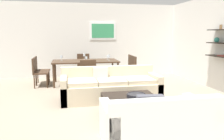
{
  "coord_description": "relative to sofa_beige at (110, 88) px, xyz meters",
  "views": [
    {
      "loc": [
        -1.12,
        -4.96,
        1.59
      ],
      "look_at": [
        -0.11,
        0.2,
        0.75
      ],
      "focal_mm": 36.24,
      "sensor_mm": 36.0,
      "label": 1
    }
  ],
  "objects": [
    {
      "name": "ground_plane",
      "position": [
        0.13,
        -0.34,
        -0.29
      ],
      "size": [
        18.0,
        18.0,
        0.0
      ],
      "primitive_type": "plane",
      "color": "gray"
    },
    {
      "name": "back_wall_unit",
      "position": [
        0.43,
        3.19,
        1.06
      ],
      "size": [
        8.4,
        0.09,
        2.7
      ],
      "color": "silver",
      "rests_on": "ground"
    },
    {
      "name": "right_wall_shelf_unit",
      "position": [
        3.16,
        0.26,
        1.06
      ],
      "size": [
        0.34,
        8.2,
        2.7
      ],
      "color": "silver",
      "rests_on": "ground"
    },
    {
      "name": "sofa_beige",
      "position": [
        0.0,
        0.0,
        0.0
      ],
      "size": [
        2.36,
        0.9,
        0.78
      ],
      "color": "beige",
      "rests_on": "ground"
    },
    {
      "name": "loveseat_white",
      "position": [
        0.25,
        -2.37,
        0.0
      ],
      "size": [
        1.56,
        0.9,
        0.78
      ],
      "color": "white",
      "rests_on": "ground"
    },
    {
      "name": "coffee_table",
      "position": [
        0.18,
        -1.17,
        -0.1
      ],
      "size": [
        1.04,
        0.92,
        0.38
      ],
      "color": "black",
      "rests_on": "ground"
    },
    {
      "name": "decorative_bowl",
      "position": [
        0.28,
        -1.25,
        0.13
      ],
      "size": [
        0.37,
        0.37,
        0.08
      ],
      "color": "black",
      "rests_on": "coffee_table"
    },
    {
      "name": "dining_table",
      "position": [
        -0.46,
        1.91,
        0.4
      ],
      "size": [
        2.07,
        0.99,
        0.75
      ],
      "color": "#422D1E",
      "rests_on": "ground"
    },
    {
      "name": "dining_chair_left_near",
      "position": [
        -1.9,
        1.69,
        0.21
      ],
      "size": [
        0.44,
        0.44,
        0.88
      ],
      "color": "#422D1E",
      "rests_on": "ground"
    },
    {
      "name": "dining_chair_right_far",
      "position": [
        0.98,
        2.13,
        0.21
      ],
      "size": [
        0.44,
        0.44,
        0.88
      ],
      "color": "#422D1E",
      "rests_on": "ground"
    },
    {
      "name": "dining_chair_foot",
      "position": [
        -0.46,
        1.01,
        0.21
      ],
      "size": [
        0.44,
        0.44,
        0.88
      ],
      "color": "#422D1E",
      "rests_on": "ground"
    },
    {
      "name": "dining_chair_left_far",
      "position": [
        -1.9,
        2.13,
        0.21
      ],
      "size": [
        0.44,
        0.44,
        0.88
      ],
      "color": "#422D1E",
      "rests_on": "ground"
    },
    {
      "name": "dining_chair_right_near",
      "position": [
        0.98,
        1.69,
        0.21
      ],
      "size": [
        0.44,
        0.44,
        0.88
      ],
      "color": "#422D1E",
      "rests_on": "ground"
    },
    {
      "name": "dining_chair_head",
      "position": [
        -0.46,
        2.81,
        0.21
      ],
      "size": [
        0.44,
        0.44,
        0.88
      ],
      "color": "#422D1E",
      "rests_on": "ground"
    },
    {
      "name": "wine_glass_head",
      "position": [
        -0.46,
        2.34,
        0.59
      ],
      "size": [
        0.07,
        0.07,
        0.19
      ],
      "color": "silver",
      "rests_on": "dining_table"
    },
    {
      "name": "wine_glass_right_far",
      "position": [
        0.29,
        2.03,
        0.56
      ],
      "size": [
        0.07,
        0.07,
        0.14
      ],
      "color": "silver",
      "rests_on": "dining_table"
    },
    {
      "name": "wine_glass_foot",
      "position": [
        -0.46,
        1.48,
        0.58
      ],
      "size": [
        0.06,
        0.06,
        0.17
      ],
      "color": "silver",
      "rests_on": "dining_table"
    },
    {
      "name": "wine_glass_left_far",
      "position": [
        -1.2,
        2.03,
        0.58
      ],
      "size": [
        0.07,
        0.07,
        0.16
      ],
      "color": "silver",
      "rests_on": "dining_table"
    },
    {
      "name": "wine_glass_right_near",
      "position": [
        0.29,
        1.79,
        0.59
      ],
      "size": [
        0.08,
        0.08,
        0.19
      ],
      "color": "silver",
      "rests_on": "dining_table"
    }
  ]
}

